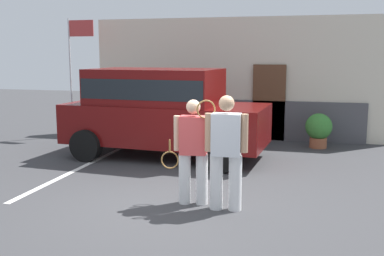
{
  "coord_description": "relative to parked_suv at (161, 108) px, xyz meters",
  "views": [
    {
      "loc": [
        2.14,
        -6.71,
        2.39
      ],
      "look_at": [
        0.01,
        1.2,
        1.05
      ],
      "focal_mm": 42.59,
      "sensor_mm": 36.0,
      "label": 1
    }
  ],
  "objects": [
    {
      "name": "tennis_player_man",
      "position": [
        1.58,
        -3.08,
        -0.27
      ],
      "size": [
        0.89,
        0.31,
        1.68
      ],
      "rotation": [
        0.0,
        0.0,
        3.27
      ],
      "color": "white",
      "rests_on": "ground_plane"
    },
    {
      "name": "parked_suv",
      "position": [
        0.0,
        0.0,
        0.0
      ],
      "size": [
        4.7,
        2.38,
        2.05
      ],
      "rotation": [
        0.0,
        0.0,
        -0.06
      ],
      "color": "#590C0C",
      "rests_on": "ground_plane"
    },
    {
      "name": "house_frontage",
      "position": [
        1.26,
        3.0,
        0.45
      ],
      "size": [
        8.42,
        0.4,
        3.4
      ],
      "color": "beige",
      "rests_on": "ground_plane"
    },
    {
      "name": "parking_stripe_0",
      "position": [
        -1.33,
        -1.69,
        -1.14
      ],
      "size": [
        0.12,
        4.4,
        0.01
      ],
      "primitive_type": "cube",
      "color": "silver",
      "rests_on": "ground_plane"
    },
    {
      "name": "ground_plane",
      "position": [
        1.25,
        -3.19,
        -1.15
      ],
      "size": [
        40.0,
        40.0,
        0.0
      ],
      "primitive_type": "plane",
      "color": "#38383A"
    },
    {
      "name": "tennis_player_woman",
      "position": [
        2.13,
        -3.22,
        -0.22
      ],
      "size": [
        0.79,
        0.31,
        1.78
      ],
      "rotation": [
        0.0,
        0.0,
        3.21
      ],
      "color": "white",
      "rests_on": "ground_plane"
    },
    {
      "name": "flag_pole",
      "position": [
        -3.23,
        1.91,
        1.17
      ],
      "size": [
        0.8,
        0.05,
        3.37
      ],
      "color": "silver",
      "rests_on": "ground_plane"
    },
    {
      "name": "potted_plant_by_porch",
      "position": [
        3.55,
        2.03,
        -0.65
      ],
      "size": [
        0.67,
        0.67,
        0.89
      ],
      "color": "#9E5638",
      "rests_on": "ground_plane"
    }
  ]
}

